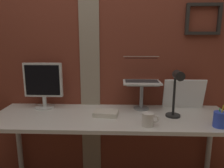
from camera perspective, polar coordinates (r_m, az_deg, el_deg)
brick_wall_back at (r=2.04m, az=-2.97°, el=8.50°), size 3.03×0.16×2.46m
desk at (r=1.80m, az=-0.12°, el=-10.75°), size 2.01×0.62×0.73m
monitor at (r=2.01m, az=-18.24°, el=0.33°), size 0.35×0.18×0.42m
laptop_stand at (r=1.92m, az=8.06°, el=-2.05°), size 0.28×0.22×0.24m
laptop at (r=1.96m, az=7.96°, el=2.50°), size 0.33×0.30×0.23m
whiteboard_panel at (r=2.03m, az=19.02°, el=-2.58°), size 0.37×0.08×0.28m
desk_lamp at (r=1.71m, az=17.13°, el=-1.32°), size 0.12×0.20×0.39m
pen_cup at (r=1.72m, az=27.28°, el=-8.59°), size 0.09×0.09×0.17m
coffee_mug at (r=1.58m, az=9.83°, el=-9.53°), size 0.13×0.09×0.10m
paper_clutter_stack at (r=1.77m, az=-1.71°, el=-7.99°), size 0.21×0.16×0.04m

